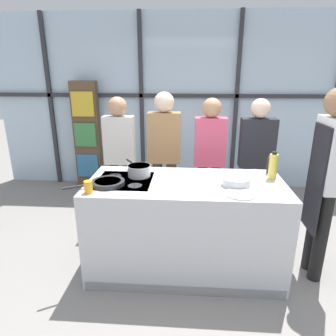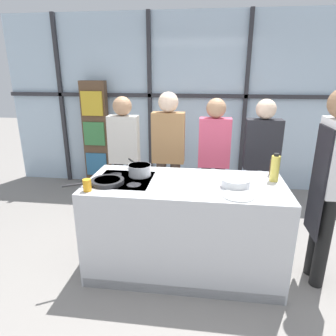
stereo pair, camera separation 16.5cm
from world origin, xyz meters
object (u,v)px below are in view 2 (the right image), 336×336
Objects in this scene: spectator_far_left at (124,152)px; pepper_grinder at (272,167)px; juice_glass_near at (87,185)px; mixing_bowl at (236,182)px; spectator_center_left at (168,151)px; chef at (330,176)px; spectator_center_right at (214,156)px; white_plate at (238,196)px; oil_bottle at (275,168)px; spectator_far_right at (261,159)px; frying_pan at (107,181)px; saucepan at (140,170)px.

pepper_grinder is at bearing 160.21° from spectator_far_left.
mixing_bowl is at bearing 11.75° from juice_glass_near.
spectator_center_left reaches higher than spectator_far_left.
chef is 1.11× the size of spectator_center_right.
white_plate is (0.18, -1.18, -0.01)m from spectator_center_right.
spectator_center_right reaches higher than white_plate.
pepper_grinder is (0.38, 0.58, 0.08)m from white_plate.
spectator_far_right is at bearing 89.46° from oil_bottle.
chef is at bearing 136.88° from spectator_center_right.
chef is 6.87× the size of white_plate.
spectator_center_right is at bearing 46.12° from frying_pan.
chef is at bearing 149.13° from spectator_center_left.
juice_glass_near is at bearing -168.25° from mixing_bowl.
spectator_center_right is 6.39× the size of mixing_bowl.
frying_pan is 1.35× the size of saucepan.
saucepan is (0.37, -0.78, 0.04)m from spectator_far_left.
saucepan is at bearing 115.36° from spectator_far_left.
spectator_far_right is at bearing -180.00° from spectator_far_left.
spectator_center_right is 6.19× the size of white_plate.
white_plate is at bearing -131.38° from oil_bottle.
spectator_far_left is 1.00× the size of spectator_center_right.
white_plate is at bearing 108.01° from chef.
spectator_far_right is 0.78m from oil_bottle.
chef is at bearing 8.44° from juice_glass_near.
frying_pan is at bearing 93.39° from chef.
spectator_far_left is at bearing 115.36° from saucepan.
spectator_center_right is at bearing 48.03° from juice_glass_near.
juice_glass_near is at bearing -164.30° from oil_bottle.
spectator_center_left is 1.13m from frying_pan.
mixing_bowl is at bearing 143.27° from spectator_far_left.
frying_pan is at bearing -169.99° from oil_bottle.
juice_glass_near is (-1.66, -1.23, 0.06)m from spectator_far_right.
spectator_far_left is at bearing 137.72° from white_plate.
chef reaches higher than pepper_grinder.
chef reaches higher than oil_bottle.
oil_bottle is at bearing 15.70° from juice_glass_near.
spectator_center_right reaches higher than pepper_grinder.
spectator_center_left is 1.04× the size of spectator_far_right.
spectator_far_left is 1.11m from spectator_center_right.
chef is at bearing 18.01° from white_plate.
mixing_bowl is 2.38× the size of juice_glass_near.
chef is 1.79m from spectator_center_left.
oil_bottle is 2.51× the size of juice_glass_near.
spectator_far_left is 1.67m from spectator_far_right.
frying_pan is at bearing -176.37° from mixing_bowl.
spectator_far_right is 6.38× the size of mixing_bowl.
chef is 16.89× the size of juice_glass_near.
oil_bottle is at bearing 28.07° from mixing_bowl.
pepper_grinder reaches higher than mixing_bowl.
chef is 1.35m from spectator_center_right.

